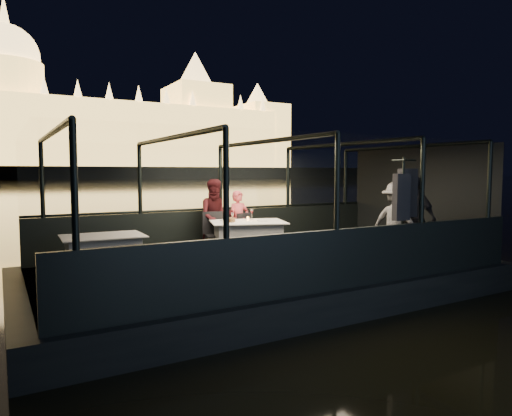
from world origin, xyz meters
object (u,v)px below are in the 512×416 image
dining_table_central (248,240)px  dining_table_aft (103,254)px  passenger_dark (413,218)px  passenger_stripe (396,219)px  person_woman_coral (239,218)px  coat_stand (402,222)px  chair_port_right (248,233)px  person_man_maroon (216,219)px  chair_port_left (217,235)px  wine_bottle (225,215)px

dining_table_central → dining_table_aft: dining_table_central is taller
passenger_dark → passenger_stripe: bearing=-115.6°
dining_table_central → person_woman_coral: bearing=74.6°
person_woman_coral → coat_stand: bearing=-72.2°
dining_table_aft → dining_table_central: bearing=2.3°
chair_port_right → coat_stand: coat_stand is taller
chair_port_right → person_man_maroon: size_ratio=0.54×
chair_port_left → chair_port_right: 0.72m
coat_stand → person_woman_coral: size_ratio=1.49×
dining_table_central → wine_bottle: wine_bottle is taller
dining_table_aft → passenger_stripe: (5.15, -1.55, 0.47)m
chair_port_left → passenger_dark: size_ratio=0.54×
dining_table_aft → chair_port_left: size_ratio=1.44×
chair_port_left → passenger_stripe: passenger_stripe is taller
chair_port_right → passenger_dark: bearing=-61.4°
person_man_maroon → passenger_stripe: bearing=-30.2°
dining_table_central → passenger_dark: bearing=-34.0°
passenger_dark → dining_table_aft: bearing=-109.5°
dining_table_aft → wine_bottle: size_ratio=4.83×
person_woman_coral → passenger_dark: size_ratio=0.80×
person_man_maroon → passenger_dark: passenger_dark is taller
coat_stand → person_man_maroon: bearing=120.5°
chair_port_left → passenger_stripe: bearing=-22.9°
chair_port_left → dining_table_aft: bearing=-148.6°
chair_port_left → passenger_stripe: size_ratio=0.58×
dining_table_central → coat_stand: 2.99m
dining_table_central → passenger_stripe: passenger_stripe is taller
passenger_stripe → passenger_dark: (0.31, -0.13, 0.00)m
dining_table_aft → wine_bottle: (2.29, 0.07, 0.53)m
passenger_dark → person_man_maroon: bearing=-134.3°
passenger_stripe → wine_bottle: size_ratio=5.75×
dining_table_aft → chair_port_left: 2.47m
dining_table_central → passenger_stripe: 2.91m
person_man_maroon → passenger_stripe: passenger_stripe is taller
chair_port_right → chair_port_left: bearing=160.9°
passenger_dark → wine_bottle: size_ratio=6.20×
chair_port_left → person_woman_coral: bearing=38.1°
person_man_maroon → passenger_dark: 3.97m
chair_port_right → person_man_maroon: (-0.59, 0.32, 0.30)m
person_woman_coral → passenger_stripe: 3.27m
passenger_stripe → dining_table_aft: bearing=55.5°
coat_stand → passenger_stripe: size_ratio=1.28×
person_man_maroon → person_woman_coral: bearing=10.3°
dining_table_aft → person_man_maroon: bearing=21.0°
chair_port_left → passenger_dark: passenger_dark is taller
dining_table_aft → wine_bottle: wine_bottle is taller
coat_stand → chair_port_right: bearing=114.5°
chair_port_right → coat_stand: (1.35, -2.97, 0.45)m
dining_table_central → passenger_dark: 3.24m
chair_port_right → dining_table_central: bearing=-136.3°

